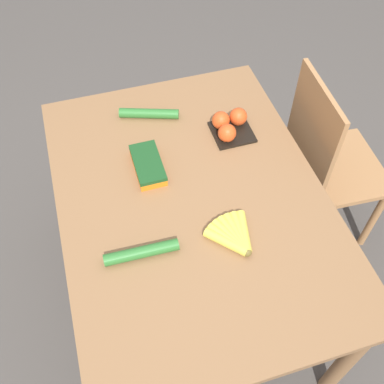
{
  "coord_description": "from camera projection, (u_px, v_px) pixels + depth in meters",
  "views": [
    {
      "loc": [
        0.93,
        -0.28,
        2.04
      ],
      "look_at": [
        0.0,
        0.0,
        0.78
      ],
      "focal_mm": 42.0,
      "sensor_mm": 36.0,
      "label": 1
    }
  ],
  "objects": [
    {
      "name": "ground_plane",
      "position": [
        192.0,
        288.0,
        2.21
      ],
      "size": [
        12.0,
        12.0,
        0.0
      ],
      "primitive_type": "plane",
      "color": "#4C4742"
    },
    {
      "name": "banana_bunch",
      "position": [
        234.0,
        236.0,
        1.5
      ],
      "size": [
        0.17,
        0.17,
        0.03
      ],
      "color": "brown",
      "rests_on": "dining_table"
    },
    {
      "name": "chair",
      "position": [
        326.0,
        164.0,
        2.05
      ],
      "size": [
        0.44,
        0.42,
        0.95
      ],
      "rotation": [
        0.0,
        0.0,
        3.08
      ],
      "color": "#A87547",
      "rests_on": "ground_plane"
    },
    {
      "name": "carrot_bag",
      "position": [
        148.0,
        164.0,
        1.68
      ],
      "size": [
        0.2,
        0.1,
        0.05
      ],
      "color": "orange",
      "rests_on": "dining_table"
    },
    {
      "name": "tomato_pack",
      "position": [
        229.0,
        125.0,
        1.79
      ],
      "size": [
        0.16,
        0.16,
        0.08
      ],
      "color": "black",
      "rests_on": "dining_table"
    },
    {
      "name": "dining_table",
      "position": [
        192.0,
        212.0,
        1.69
      ],
      "size": [
        1.32,
        0.95,
        0.75
      ],
      "color": "olive",
      "rests_on": "ground_plane"
    },
    {
      "name": "cucumber_near",
      "position": [
        142.0,
        252.0,
        1.46
      ],
      "size": [
        0.05,
        0.25,
        0.04
      ],
      "color": "#2D702D",
      "rests_on": "dining_table"
    },
    {
      "name": "cucumber_far",
      "position": [
        149.0,
        113.0,
        1.86
      ],
      "size": [
        0.12,
        0.25,
        0.04
      ],
      "color": "#2D702D",
      "rests_on": "dining_table"
    }
  ]
}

